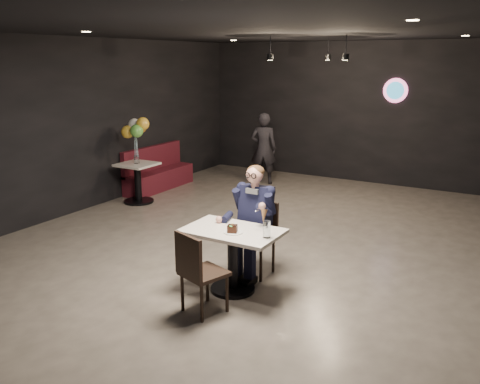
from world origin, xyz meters
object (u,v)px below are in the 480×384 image
Objects in this scene: chair_far at (255,239)px; seated_man at (255,219)px; main_table at (233,260)px; chair_near at (204,271)px; side_table at (138,181)px; balloon_vase at (137,159)px; sundae_glass at (267,229)px; passerby at (264,149)px; booth_bench at (159,168)px.

chair_far is 0.26m from seated_man.
chair_near is (0.00, -0.59, 0.09)m from main_table.
seated_man is 1.79× the size of side_table.
seated_man is at bearing -27.41° from balloon_vase.
seated_man reaches higher than chair_far.
seated_man is at bearing 108.20° from chair_near.
balloon_vase is (-3.93, 2.39, -0.02)m from sundae_glass.
seated_man reaches higher than chair_near.
balloon_vase is at bearing 145.91° from main_table.
passerby is (1.35, 2.51, -0.06)m from balloon_vase.
balloon_vase is at bearing 152.59° from chair_far.
sundae_glass is 1.27× the size of balloon_vase.
chair_near is 1.17m from seated_man.
seated_man is at bearing 96.55° from passerby.
balloon_vase is at bearing 152.59° from seated_man.
main_table is 0.65m from sundae_glass.
chair_far is at bearing 96.55° from passerby.
booth_bench reaches higher than main_table.
balloon_vase is at bearing 0.00° from side_table.
booth_bench is (-4.23, 3.39, -0.40)m from sundae_glass.
balloon_vase is (0.30, -1.00, 0.38)m from booth_bench.
main_table is at bearing -34.09° from side_table.
balloon_vase is (-3.48, 2.35, 0.45)m from main_table.
sundae_glass is at bearing -52.19° from chair_far.
seated_man is 3.92m from balloon_vase.
main_table is 1.20× the size of chair_far.
passerby is at bearing 61.84° from side_table.
chair_near is 5.87m from passerby.
sundae_glass reaches higher than chair_near.
chair_far is at bearing -27.41° from side_table.
seated_man is 0.81× the size of booth_bench.
chair_far is 1.14m from chair_near.
chair_far is at bearing 0.00° from seated_man.
main_table is at bearing -41.59° from booth_bench.
seated_man is 0.75m from sundae_glass.
balloon_vase is at bearing 42.11° from passerby.
booth_bench is at bearing 152.00° from chair_near.
booth_bench is at bearing 143.42° from seated_man.
balloon_vase reaches higher than side_table.
side_table is at bearing 42.11° from passerby.
side_table is at bearing 0.00° from balloon_vase.
chair_near is at bearing -46.20° from booth_bench.
main_table is 0.59m from chair_near.
sundae_glass is (0.45, -0.03, 0.47)m from main_table.
side_table is (0.30, -1.00, -0.04)m from booth_bench.
seated_man is at bearing 0.00° from chair_far.
chair_far is 4.94× the size of sundae_glass.
sundae_glass reaches higher than side_table.
main_table is 5.05m from booth_bench.
main_table is at bearing 175.98° from sundae_glass.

